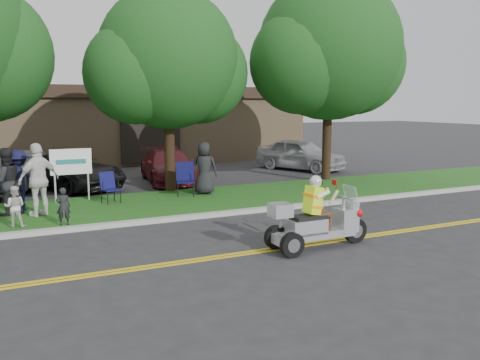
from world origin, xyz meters
name	(u,v)px	position (x,y,z in m)	size (l,w,h in m)	color
ground	(249,246)	(0.00, 0.00, 0.00)	(120.00, 120.00, 0.00)	#28282B
centerline_near	(261,252)	(0.00, -0.58, 0.01)	(60.00, 0.10, 0.01)	gold
centerline_far	(258,250)	(0.00, -0.42, 0.01)	(60.00, 0.10, 0.01)	gold
curb	(200,216)	(0.00, 3.05, 0.06)	(60.00, 0.25, 0.12)	#A8A89E
grass_verge	(175,203)	(0.00, 5.20, 0.06)	(60.00, 4.00, 0.10)	#244E14
commercial_building	(131,123)	(2.00, 18.98, 2.01)	(18.00, 8.20, 4.00)	#9E7F5B
tree_mid	(169,65)	(0.55, 7.23, 4.43)	(5.88, 4.80, 7.05)	#332114
tree_right	(330,55)	(7.06, 7.03, 5.03)	(6.86, 5.60, 8.07)	#332114
business_sign	(71,165)	(-2.90, 6.60, 1.26)	(1.25, 0.06, 1.75)	silver
trike_scooter	(316,223)	(1.22, -0.83, 0.57)	(2.47, 0.82, 1.62)	black
lawn_chair_a	(185,177)	(0.64, 6.01, 0.73)	(0.74, 0.76, 1.11)	black
lawn_chair_b	(109,185)	(-1.90, 5.88, 0.64)	(0.62, 0.64, 0.95)	black
spectator_adult_mid	(6,182)	(-4.79, 5.29, 1.03)	(0.90, 0.70, 1.85)	black
spectator_adult_right	(39,180)	(-3.98, 4.80, 1.10)	(1.17, 0.49, 1.99)	white
spectator_chair_a	(19,180)	(-4.44, 5.78, 0.98)	(1.13, 0.65, 1.75)	#141337
spectator_chair_b	(204,168)	(1.31, 5.97, 0.99)	(0.86, 0.56, 1.77)	black
child_left	(63,206)	(-3.53, 3.40, 0.58)	(0.35, 0.23, 0.96)	black
child_right	(15,207)	(-4.65, 3.68, 0.62)	(0.50, 0.39, 1.04)	beige
parked_car_left	(12,172)	(-4.53, 9.67, 0.73)	(1.54, 4.42, 1.46)	#2D2D2F
parked_car_mid	(72,171)	(-2.50, 9.73, 0.65)	(2.17, 4.70, 1.31)	black
parked_car_right	(169,166)	(1.22, 9.63, 0.65)	(1.83, 4.50, 1.31)	#4F1219
parked_car_far_right	(300,154)	(8.00, 10.54, 0.75)	(1.76, 4.38, 1.49)	#9A9DA1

